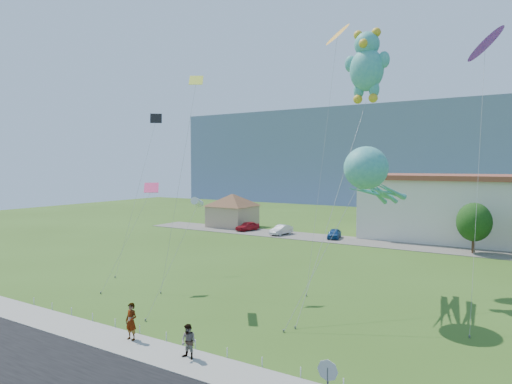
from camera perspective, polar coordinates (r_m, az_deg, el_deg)
ground at (r=26.45m, az=-7.46°, el=-17.55°), size 160.00×160.00×0.00m
sidewalk at (r=24.52m, az=-11.78°, el=-19.20°), size 80.00×2.50×0.10m
parking_strip at (r=57.08m, az=15.54°, el=-6.22°), size 70.00×6.00×0.06m
hill_ridge at (r=139.99m, az=25.50°, el=4.31°), size 160.00×50.00×25.00m
pavilion at (r=69.82m, az=-2.95°, el=-1.89°), size 9.20×9.20×5.00m
stop_sign at (r=17.80m, az=8.96°, el=-21.82°), size 0.80×0.07×2.50m
rope_fence at (r=25.43m, az=-9.42°, el=-17.83°), size 26.05×0.05×0.50m
tree_near at (r=53.71m, az=25.60°, el=-3.41°), size 3.60×3.60×5.47m
pedestrian_left at (r=26.17m, az=-15.34°, el=-15.34°), size 0.74×0.50×1.98m
pedestrian_right at (r=23.34m, az=-8.44°, el=-18.01°), size 0.82×0.65×1.67m
parked_car_red at (r=65.47m, az=-1.07°, el=-4.28°), size 2.40×4.05×1.29m
parked_car_silver at (r=61.84m, az=3.17°, el=-4.74°), size 1.80×4.03×1.28m
parked_car_blue at (r=59.42m, az=9.75°, el=-5.15°), size 2.22×3.82×1.22m
octopus_kite at (r=30.73m, az=14.20°, el=1.74°), size 4.08×12.09×10.62m
teddy_bear_kite at (r=36.90m, az=13.67°, el=15.26°), size 3.49×12.36×19.72m
small_kite_yellow at (r=37.02m, az=-8.04°, el=10.51°), size 1.29×5.22×16.66m
small_kite_orange at (r=41.80m, az=10.04°, el=18.16°), size 2.15×9.10×21.40m
small_kite_black at (r=44.43m, az=-12.95°, el=6.79°), size 2.20×7.30×14.35m
small_kite_pink at (r=36.43m, az=-13.48°, el=-0.61°), size 2.01×4.66×8.11m
small_kite_white at (r=30.72m, az=-7.39°, el=-1.38°), size 0.87×5.48×7.38m
small_kite_purple at (r=37.99m, az=26.71°, el=15.60°), size 1.80×11.06×18.87m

